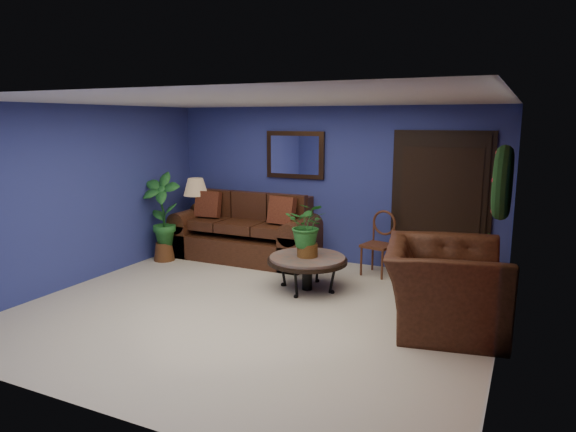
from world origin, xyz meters
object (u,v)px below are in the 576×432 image
at_px(armchair, 444,286).
at_px(sofa, 247,236).
at_px(coffee_table, 307,261).
at_px(side_chair, 380,239).
at_px(end_table, 197,227).
at_px(table_lamp, 196,194).

bearing_deg(armchair, sofa, 53.96).
height_order(sofa, coffee_table, sofa).
bearing_deg(sofa, coffee_table, -35.30).
bearing_deg(side_chair, end_table, -166.23).
height_order(side_chair, armchair, side_chair).
xyz_separation_m(end_table, side_chair, (3.26, 0.07, 0.11)).
height_order(coffee_table, side_chair, side_chair).
relative_size(side_chair, armchair, 0.66).
xyz_separation_m(sofa, coffee_table, (1.58, -1.12, 0.05)).
xyz_separation_m(coffee_table, armchair, (1.88, -0.51, 0.06)).
bearing_deg(coffee_table, sofa, 144.70).
distance_m(coffee_table, table_lamp, 2.86).
height_order(coffee_table, end_table, end_table).
bearing_deg(side_chair, armchair, -41.90).
relative_size(sofa, end_table, 3.92).
distance_m(coffee_table, side_chair, 1.35).
bearing_deg(coffee_table, table_lamp, 157.25).
xyz_separation_m(coffee_table, side_chair, (0.69, 1.15, 0.13)).
relative_size(coffee_table, side_chair, 1.14).
height_order(table_lamp, armchair, table_lamp).
xyz_separation_m(table_lamp, armchair, (4.45, -1.59, -0.55)).
distance_m(end_table, table_lamp, 0.59).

